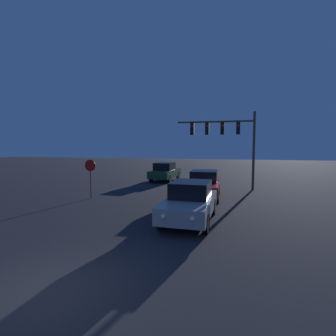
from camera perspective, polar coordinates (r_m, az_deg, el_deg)
The scene contains 6 objects.
ground_plane at distance 6.88m, azimuth -25.12°, elevation -23.59°, with size 120.00×120.00×0.00m, color #26262B.
car_near at distance 11.37m, azimuth 4.84°, elevation -7.27°, with size 2.00×4.63×1.69m.
car_mid at distance 16.45m, azimuth 7.81°, elevation -3.54°, with size 2.06×4.66×1.69m.
car_far at distance 24.37m, azimuth -0.63°, elevation -0.78°, with size 2.16×4.69×1.69m.
traffic_signal_mast at distance 20.06m, azimuth 12.84°, elevation 7.03°, with size 5.75×0.30×5.72m.
stop_sign at distance 16.68m, azimuth -16.54°, elevation -0.72°, with size 0.71×0.07×2.40m.
Camera 1 is at (3.94, -4.63, 3.22)m, focal length 28.00 mm.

